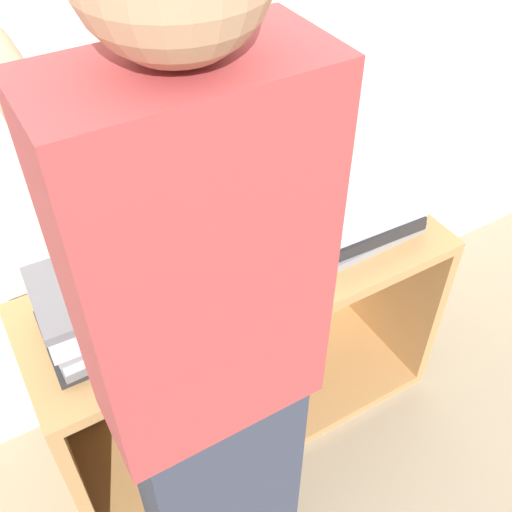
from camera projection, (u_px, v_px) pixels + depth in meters
The scene contains 8 objects.
ground_plane at pixel (280, 458), 2.03m from camera, with size 12.00×12.00×0.00m, color gray.
wall_back at pixel (179, 58), 1.56m from camera, with size 8.00×0.05×2.40m.
cart at pixel (236, 336), 1.98m from camera, with size 1.27×0.45×0.69m.
laptop_open at pixel (235, 248), 1.69m from camera, with size 0.35×0.31×0.28m.
laptop_stack_left at pixel (112, 302), 1.50m from camera, with size 0.37×0.29×0.17m.
laptop_stack_right at pixel (355, 210), 1.79m from camera, with size 0.37×0.28×0.15m.
person at pixel (208, 379), 1.16m from camera, with size 0.40×0.54×1.81m.
inventory_tag at pixel (115, 295), 1.40m from camera, with size 0.06×0.02×0.01m.
Camera 1 is at (-0.58, -0.83, 1.89)m, focal length 42.00 mm.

